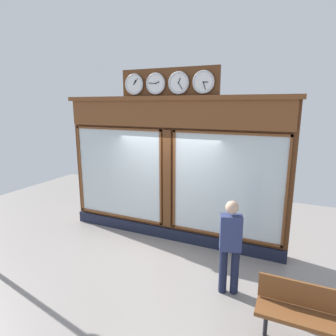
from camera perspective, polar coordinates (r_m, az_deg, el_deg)
name	(u,v)px	position (r m, az deg, el deg)	size (l,w,h in m)	color
ground_plane	(96,311)	(5.24, -14.30, -25.99)	(14.00, 14.00, 0.00)	gray
shop_facade	(170,168)	(6.78, 0.43, -0.04)	(5.56, 0.42, 4.02)	#5B3319
pedestrian	(230,243)	(5.12, 12.35, -14.53)	(0.41, 0.32, 1.69)	#191E38
street_bench	(311,312)	(4.68, 26.67, -24.39)	(1.40, 0.40, 0.87)	brown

